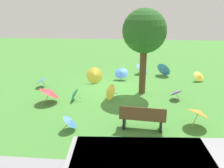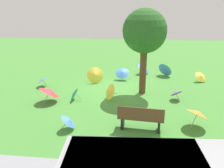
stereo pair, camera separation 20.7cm
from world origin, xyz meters
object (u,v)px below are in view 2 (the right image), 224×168
(park_bench, at_px, (141,118))
(parasol_teal_0, at_px, (73,94))
(parasol_blue_0, at_px, (69,121))
(parasol_blue_6, at_px, (42,80))
(parasol_yellow_1, at_px, (109,92))
(parasol_yellow_2, at_px, (201,76))
(parasol_orange_1, at_px, (198,113))
(parasol_blue_3, at_px, (166,69))
(parasol_yellow_0, at_px, (95,75))
(shade_tree, at_px, (145,32))
(parasol_blue_2, at_px, (122,72))
(parasol_purple_0, at_px, (176,93))
(parasol_blue_4, at_px, (144,68))
(parasol_red_0, at_px, (50,91))

(park_bench, distance_m, parasol_teal_0, 3.94)
(parasol_blue_0, distance_m, parasol_blue_6, 5.22)
(park_bench, height_order, parasol_yellow_1, park_bench)
(parasol_yellow_2, bearing_deg, parasol_yellow_1, 33.35)
(parasol_yellow_1, distance_m, parasol_orange_1, 4.15)
(parasol_blue_3, distance_m, parasol_blue_6, 7.46)
(parasol_yellow_0, distance_m, parasol_yellow_1, 2.65)
(shade_tree, relative_size, parasol_yellow_0, 3.95)
(parasol_blue_2, xyz_separation_m, parasol_orange_1, (-3.07, 5.41, 0.10))
(parasol_purple_0, bearing_deg, parasol_yellow_1, 5.74)
(parasol_blue_0, distance_m, parasol_teal_0, 2.76)
(parasol_blue_2, bearing_deg, parasol_blue_3, -155.85)
(parasol_purple_0, relative_size, parasol_blue_4, 0.72)
(parasol_blue_0, relative_size, parasol_blue_4, 0.63)
(park_bench, xyz_separation_m, parasol_yellow_0, (2.53, -5.14, -0.00))
(parasol_blue_4, relative_size, parasol_yellow_2, 1.23)
(parasol_red_0, xyz_separation_m, parasol_blue_2, (-3.01, -3.72, -0.06))
(parasol_purple_0, relative_size, parasol_yellow_1, 0.88)
(parasol_blue_2, bearing_deg, parasol_yellow_0, 25.96)
(park_bench, bearing_deg, parasol_red_0, -27.70)
(parasol_purple_0, xyz_separation_m, parasol_yellow_2, (-1.84, -2.94, -0.02))
(parasol_yellow_0, distance_m, parasol_yellow_2, 6.07)
(parasol_teal_0, bearing_deg, parasol_yellow_2, -151.85)
(parasol_yellow_0, height_order, parasol_blue_0, parasol_yellow_0)
(parasol_purple_0, height_order, parasol_red_0, parasol_red_0)
(parasol_purple_0, height_order, parasol_blue_2, parasol_blue_2)
(parasol_yellow_1, relative_size, parasol_orange_1, 0.77)
(shade_tree, xyz_separation_m, parasol_red_0, (4.17, 1.63, -2.50))
(parasol_yellow_2, distance_m, parasol_orange_1, 5.72)
(parasol_blue_6, bearing_deg, parasol_yellow_0, -160.69)
(parasol_red_0, bearing_deg, parasol_purple_0, -171.13)
(shade_tree, bearing_deg, parasol_red_0, 21.38)
(parasol_purple_0, bearing_deg, parasol_blue_6, -9.36)
(parasol_blue_2, height_order, parasol_teal_0, parasol_blue_2)
(parasol_blue_4, bearing_deg, parasol_orange_1, 104.51)
(parasol_yellow_2, bearing_deg, parasol_red_0, 26.89)
(parasol_teal_0, bearing_deg, parasol_blue_3, -135.55)
(parasol_red_0, xyz_separation_m, parasol_yellow_1, (-2.62, -0.58, -0.14))
(park_bench, bearing_deg, parasol_teal_0, -38.55)
(parasol_yellow_0, bearing_deg, parasol_purple_0, 153.19)
(parasol_teal_0, distance_m, parasol_blue_6, 2.79)
(parasol_blue_3, relative_size, parasol_teal_0, 1.64)
(parasol_blue_3, distance_m, parasol_yellow_1, 5.29)
(parasol_red_0, height_order, parasol_blue_2, parasol_red_0)
(parasol_blue_4, distance_m, parasol_orange_1, 7.07)
(parasol_blue_4, bearing_deg, parasol_teal_0, 55.49)
(park_bench, height_order, parasol_blue_2, park_bench)
(shade_tree, bearing_deg, parasol_yellow_2, -146.99)
(parasol_orange_1, bearing_deg, park_bench, 12.42)
(parasol_blue_3, height_order, parasol_blue_6, parasol_blue_3)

